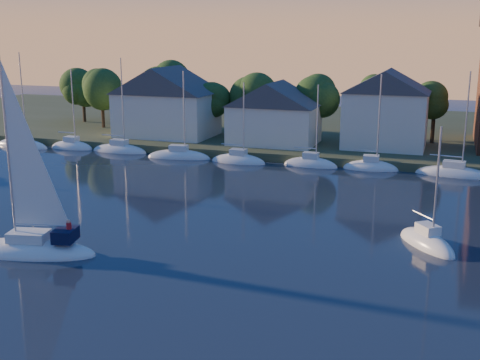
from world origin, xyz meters
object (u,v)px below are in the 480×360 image
at_px(clubhouse_west, 167,101).
at_px(clubhouse_centre, 274,112).
at_px(drifting_sailboat_right, 427,245).
at_px(hero_sailboat, 32,245).
at_px(clubhouse_east, 386,108).

distance_m(clubhouse_west, clubhouse_centre, 16.05).
bearing_deg(drifting_sailboat_right, hero_sailboat, -105.02).
height_order(clubhouse_centre, drifting_sailboat_right, clubhouse_centre).
bearing_deg(clubhouse_east, clubhouse_centre, -171.87).
height_order(clubhouse_east, hero_sailboat, hero_sailboat).
relative_size(clubhouse_east, drifting_sailboat_right, 1.05).
bearing_deg(hero_sailboat, clubhouse_centre, -110.00).
distance_m(clubhouse_west, drifting_sailboat_right, 49.31).
bearing_deg(clubhouse_east, clubhouse_west, -178.09).
distance_m(clubhouse_east, drifting_sailboat_right, 34.56).
relative_size(clubhouse_west, clubhouse_east, 1.30).
relative_size(clubhouse_centre, clubhouse_east, 1.10).
height_order(clubhouse_west, drifting_sailboat_right, clubhouse_west).
relative_size(clubhouse_west, drifting_sailboat_right, 1.36).
xyz_separation_m(clubhouse_centre, hero_sailboat, (-5.67, -42.26, -4.52)).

